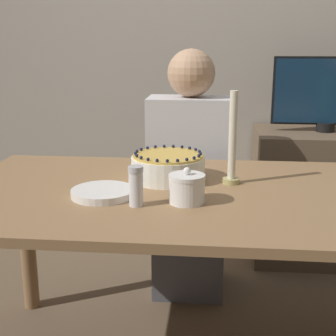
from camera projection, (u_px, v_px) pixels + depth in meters
wall_behind at (204, 28)px, 2.80m from camera, size 8.00×0.05×2.60m
dining_table at (191, 218)px, 1.62m from camera, size 1.66×0.90×0.72m
cake at (168, 167)px, 1.72m from camera, size 0.27×0.27×0.11m
sugar_bowl at (187, 188)px, 1.47m from camera, size 0.12×0.12×0.12m
sugar_shaker at (136, 186)px, 1.43m from camera, size 0.05×0.05×0.13m
plate_stack at (103, 193)px, 1.54m from camera, size 0.21×0.21×0.02m
candle at (232, 146)px, 1.65m from camera, size 0.06×0.06×0.33m
person_man_blue_shirt at (190, 190)px, 2.28m from camera, size 0.40×0.34×1.19m
side_cabinet at (319, 195)px, 2.69m from camera, size 0.75×0.50×0.74m
tv_monitor at (328, 93)px, 2.54m from camera, size 0.60×0.10×0.41m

